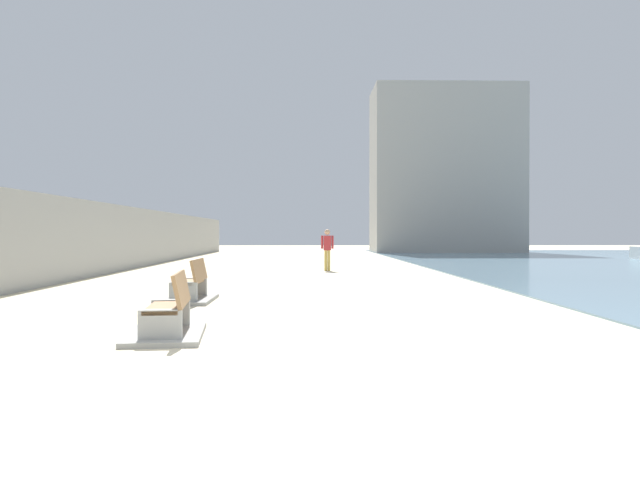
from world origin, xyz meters
The scene contains 6 objects.
ground_plane centered at (0.00, 18.00, 0.00)m, with size 120.00×120.00×0.00m, color beige.
seawall centered at (-7.50, 18.00, 1.37)m, with size 0.80×64.00×2.75m, color #9E9E99.
bench_near centered at (-1.54, 2.24, 0.23)m, with size 1.30×2.20×0.98m.
bench_far centered at (-2.12, 7.41, 0.23)m, with size 1.10×2.10×0.98m.
person_walking centered at (1.46, 19.58, 1.02)m, with size 0.53×0.23×1.75m.
harbor_building centered at (12.12, 46.00, 6.77)m, with size 12.00×6.00×13.54m, color #9E9E99.
Camera 1 is at (0.55, -7.68, 1.57)m, focal length 36.54 mm.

